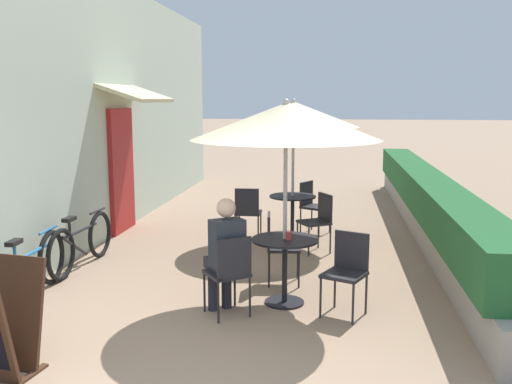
{
  "coord_description": "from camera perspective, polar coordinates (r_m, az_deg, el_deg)",
  "views": [
    {
      "loc": [
        1.18,
        -4.06,
        2.26
      ],
      "look_at": [
        0.15,
        3.55,
        1.0
      ],
      "focal_mm": 40.0,
      "sensor_mm": 36.0,
      "label": 1
    }
  ],
  "objects": [
    {
      "name": "cafe_chair_mid_left",
      "position": [
        8.51,
        6.27,
        -2.56
      ],
      "size": [
        0.55,
        0.55,
        0.87
      ],
      "rotation": [
        0.0,
        0.0,
        8.39
      ],
      "color": "#232328",
      "rests_on": "ground_plane"
    },
    {
      "name": "patio_umbrella_near",
      "position": [
        6.1,
        3.01,
        7.05
      ],
      "size": [
        2.04,
        2.04,
        2.26
      ],
      "color": "#B7B7BC",
      "rests_on": "ground_plane"
    },
    {
      "name": "patio_umbrella_mid",
      "position": [
        8.92,
        3.77,
        7.75
      ],
      "size": [
        2.04,
        2.04,
        2.26
      ],
      "color": "#B7B7BC",
      "rests_on": "ground_plane"
    },
    {
      "name": "planter_hedge",
      "position": [
        10.01,
        16.61,
        -0.99
      ],
      "size": [
        0.6,
        10.54,
        1.01
      ],
      "color": "gray",
      "rests_on": "ground_plane"
    },
    {
      "name": "cafe_chair_mid_right",
      "position": [
        9.71,
        5.59,
        -1.07
      ],
      "size": [
        0.54,
        0.54,
        0.87
      ],
      "rotation": [
        0.0,
        0.0,
        10.48
      ],
      "color": "#232328",
      "rests_on": "ground_plane"
    },
    {
      "name": "cafe_chair_mid_back",
      "position": [
        9.08,
        -0.83,
        -1.76
      ],
      "size": [
        0.41,
        0.41,
        0.87
      ],
      "rotation": [
        0.0,
        0.0,
        12.58
      ],
      "color": "#232328",
      "rests_on": "ground_plane"
    },
    {
      "name": "cafe_chair_near_right",
      "position": [
        6.11,
        9.11,
        -7.38
      ],
      "size": [
        0.53,
        0.53,
        0.87
      ],
      "rotation": [
        0.0,
        0.0,
        9.0
      ],
      "color": "#232328",
      "rests_on": "ground_plane"
    },
    {
      "name": "bicycle_second",
      "position": [
        8.03,
        -17.05,
        -4.87
      ],
      "size": [
        0.13,
        1.77,
        0.76
      ],
      "rotation": [
        0.0,
        0.0,
        -0.04
      ],
      "color": "black",
      "rests_on": "ground_plane"
    },
    {
      "name": "cafe_chair_near_back",
      "position": [
        7.02,
        2.18,
        -5.06
      ],
      "size": [
        0.44,
        0.44,
        0.87
      ],
      "rotation": [
        0.0,
        0.0,
        11.1
      ],
      "color": "#232328",
      "rests_on": "ground_plane"
    },
    {
      "name": "bicycle_leaning",
      "position": [
        7.0,
        -21.71,
        -7.18
      ],
      "size": [
        0.14,
        1.77,
        0.76
      ],
      "rotation": [
        0.0,
        0.0,
        0.04
      ],
      "color": "black",
      "rests_on": "ground_plane"
    },
    {
      "name": "coffee_cup_near",
      "position": [
        6.23,
        3.3,
        -4.38
      ],
      "size": [
        0.07,
        0.07,
        0.09
      ],
      "color": "#B73D3D",
      "rests_on": "patio_table_near"
    },
    {
      "name": "cafe_chair_near_left",
      "position": [
        5.95,
        -2.64,
        -7.72
      ],
      "size": [
        0.56,
        0.56,
        0.87
      ],
      "rotation": [
        0.0,
        0.0,
        6.91
      ],
      "color": "#232328",
      "rests_on": "ground_plane"
    },
    {
      "name": "patio_table_mid",
      "position": [
        9.08,
        3.67,
        -1.72
      ],
      "size": [
        0.74,
        0.74,
        0.74
      ],
      "color": "black",
      "rests_on": "ground_plane"
    },
    {
      "name": "seated_patron_near_left",
      "position": [
        6.0,
        -3.11,
        -5.88
      ],
      "size": [
        0.49,
        0.51,
        1.25
      ],
      "rotation": [
        0.0,
        0.0,
        6.91
      ],
      "color": "#23232D",
      "rests_on": "ground_plane"
    },
    {
      "name": "cafe_facade_wall",
      "position": [
        10.39,
        -13.4,
        8.12
      ],
      "size": [
        0.98,
        11.54,
        4.2
      ],
      "color": "#B2C1AD",
      "rests_on": "ground_plane"
    },
    {
      "name": "coffee_cup_mid",
      "position": [
        9.08,
        2.94,
        -0.03
      ],
      "size": [
        0.07,
        0.07,
        0.09
      ],
      "color": "white",
      "rests_on": "patio_table_mid"
    },
    {
      "name": "patio_table_near",
      "position": [
        6.34,
        2.89,
        -6.59
      ],
      "size": [
        0.74,
        0.74,
        0.74
      ],
      "color": "black",
      "rests_on": "ground_plane"
    }
  ]
}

